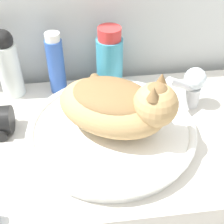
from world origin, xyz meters
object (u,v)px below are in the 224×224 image
(lotion_bottle_white, at_px, (8,64))
(shampoo_bottle_tall, at_px, (56,64))
(mouthwash_bottle, at_px, (110,60))
(cat, at_px, (117,104))
(faucet, at_px, (192,85))

(lotion_bottle_white, distance_m, shampoo_bottle_tall, 0.13)
(mouthwash_bottle, bearing_deg, cat, -92.30)
(cat, distance_m, faucet, 0.25)
(cat, relative_size, mouthwash_bottle, 1.76)
(lotion_bottle_white, bearing_deg, cat, -39.28)
(cat, relative_size, lotion_bottle_white, 1.66)
(lotion_bottle_white, bearing_deg, shampoo_bottle_tall, 0.00)
(shampoo_bottle_tall, bearing_deg, faucet, -18.65)
(lotion_bottle_white, xyz_separation_m, shampoo_bottle_tall, (0.13, 0.00, -0.01))
(mouthwash_bottle, bearing_deg, shampoo_bottle_tall, -180.00)
(faucet, bearing_deg, lotion_bottle_white, -36.54)
(faucet, relative_size, lotion_bottle_white, 0.62)
(cat, xyz_separation_m, mouthwash_bottle, (0.01, 0.23, -0.02))
(mouthwash_bottle, bearing_deg, lotion_bottle_white, -180.00)
(lotion_bottle_white, relative_size, shampoo_bottle_tall, 1.09)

